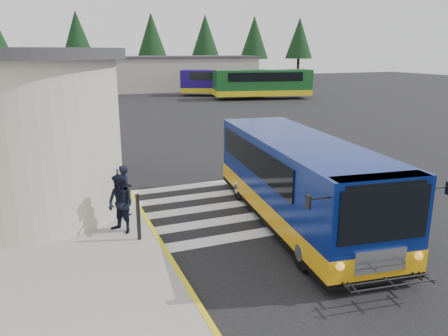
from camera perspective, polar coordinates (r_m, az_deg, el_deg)
name	(u,v)px	position (r m, az deg, el deg)	size (l,w,h in m)	color
ground	(252,194)	(15.44, 3.69, -3.35)	(140.00, 140.00, 0.00)	black
curb_strip	(118,174)	(18.00, -13.68, -0.79)	(0.12, 34.00, 0.16)	gold
crosswalk	(249,202)	(14.55, 3.26, -4.48)	(8.00, 5.35, 0.01)	silver
depot_building	(152,73)	(56.63, -9.43, 12.11)	(26.40, 8.40, 4.20)	gray
tree_line	(139,36)	(64.47, -10.99, 16.54)	(58.40, 4.40, 10.00)	black
transit_bus	(298,184)	(12.68, 9.66, -2.04)	(3.72, 9.01, 2.48)	navy
pedestrian_a	(125,190)	(13.20, -12.74, -2.79)	(0.55, 0.36, 1.51)	black
pedestrian_b	(121,204)	(11.91, -13.35, -4.60)	(0.77, 0.60, 1.59)	black
bollard	(138,217)	(11.43, -11.13, -6.28)	(0.10, 0.10, 1.23)	black
far_bus_a	(224,81)	(49.16, -0.01, 11.26)	(9.55, 6.51, 2.41)	#190866
far_bus_b	(262,83)	(45.86, 5.02, 11.05)	(10.32, 4.71, 2.57)	#144B1D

